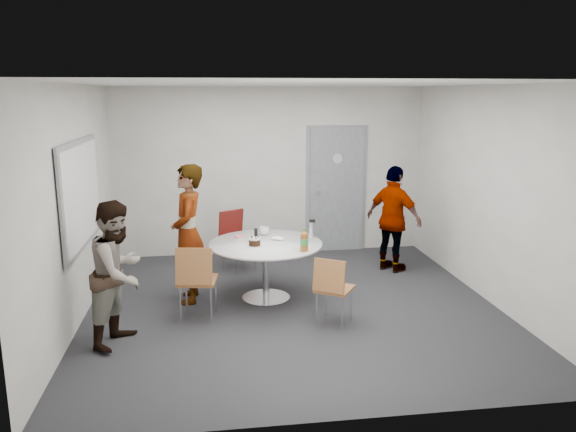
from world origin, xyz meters
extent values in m
plane|color=#232327|center=(0.00, 0.00, 0.00)|extent=(5.00, 5.00, 0.00)
plane|color=silver|center=(0.00, 0.00, 2.70)|extent=(5.00, 5.00, 0.00)
plane|color=#B3B0AA|center=(0.00, 2.50, 1.35)|extent=(5.00, 0.00, 5.00)
plane|color=#B3B0AA|center=(-2.50, 0.00, 1.35)|extent=(0.00, 5.00, 5.00)
plane|color=#B3B0AA|center=(2.50, 0.00, 1.35)|extent=(0.00, 5.00, 5.00)
plane|color=#B3B0AA|center=(0.00, -2.50, 1.35)|extent=(5.00, 0.00, 5.00)
cube|color=slate|center=(1.10, 2.47, 1.02)|extent=(0.90, 0.05, 2.05)
cube|color=gray|center=(1.10, 2.50, 1.02)|extent=(1.02, 0.04, 2.12)
cylinder|color=#B2BFC6|center=(1.10, 2.44, 1.55)|extent=(0.16, 0.01, 0.16)
cylinder|color=silver|center=(0.78, 2.41, 1.02)|extent=(0.04, 0.14, 0.04)
cube|color=gray|center=(-2.46, 0.20, 1.45)|extent=(0.03, 1.90, 1.25)
cube|color=white|center=(-2.44, 0.20, 1.45)|extent=(0.01, 1.78, 1.13)
cylinder|color=white|center=(-0.30, 0.33, 0.73)|extent=(1.43, 1.43, 0.03)
cylinder|color=silver|center=(-0.30, 0.33, 0.37)|extent=(0.09, 0.09, 0.70)
cylinder|color=silver|center=(-0.30, 0.33, 0.01)|extent=(0.61, 0.61, 0.02)
cylinder|color=white|center=(-0.45, 0.20, 0.75)|extent=(0.19, 0.19, 0.01)
cylinder|color=black|center=(-0.45, 0.20, 0.79)|extent=(0.14, 0.14, 0.08)
cylinder|color=white|center=(-0.45, 0.20, 0.84)|extent=(0.15, 0.15, 0.02)
cylinder|color=brown|center=(0.12, -0.12, 0.86)|extent=(0.09, 0.09, 0.22)
cylinder|color=#388C3E|center=(0.12, -0.12, 0.87)|extent=(0.10, 0.10, 0.08)
cone|color=brown|center=(0.12, -0.12, 0.99)|extent=(0.09, 0.09, 0.05)
cylinder|color=#499141|center=(0.12, -0.12, 1.02)|extent=(0.04, 0.04, 0.02)
imported|color=white|center=(-0.28, 0.74, 0.80)|extent=(0.19, 0.19, 0.11)
cylinder|color=black|center=(-0.39, 0.69, 0.80)|extent=(0.05, 0.05, 0.11)
cylinder|color=silver|center=(0.33, 0.50, 0.85)|extent=(0.08, 0.08, 0.21)
cylinder|color=black|center=(0.33, 0.50, 0.98)|extent=(0.08, 0.08, 0.03)
cube|color=#E47972|center=(-0.61, 0.65, 0.76)|extent=(0.14, 0.12, 0.02)
ellipsoid|color=white|center=(-0.13, 0.45, 0.76)|extent=(0.22, 0.22, 0.04)
cube|color=brown|center=(-1.15, -0.18, 0.46)|extent=(0.50, 0.50, 0.04)
cube|color=brown|center=(-1.18, -0.39, 0.70)|extent=(0.42, 0.16, 0.41)
cylinder|color=silver|center=(-0.95, -0.04, 0.23)|extent=(0.02, 0.02, 0.46)
cylinder|color=silver|center=(-1.30, 0.02, 0.23)|extent=(0.02, 0.02, 0.46)
cylinder|color=silver|center=(-1.01, -0.39, 0.23)|extent=(0.02, 0.02, 0.46)
cylinder|color=silver|center=(-1.35, -0.33, 0.23)|extent=(0.02, 0.02, 0.46)
cube|color=brown|center=(0.40, -0.54, 0.41)|extent=(0.53, 0.53, 0.03)
cube|color=brown|center=(0.30, -0.69, 0.62)|extent=(0.35, 0.27, 0.37)
cylinder|color=silver|center=(0.61, -0.50, 0.21)|extent=(0.02, 0.02, 0.41)
cylinder|color=silver|center=(0.35, -0.33, 0.21)|extent=(0.02, 0.02, 0.41)
cylinder|color=silver|center=(0.44, -0.75, 0.21)|extent=(0.02, 0.02, 0.41)
cylinder|color=silver|center=(0.18, -0.59, 0.21)|extent=(0.02, 0.02, 0.41)
cube|color=#601613|center=(-0.58, 1.56, 0.46)|extent=(0.58, 0.58, 0.04)
cube|color=#601613|center=(-0.68, 1.73, 0.69)|extent=(0.40, 0.28, 0.41)
cylinder|color=silver|center=(-0.64, 1.32, 0.23)|extent=(0.02, 0.02, 0.46)
cylinder|color=silver|center=(-0.34, 1.50, 0.23)|extent=(0.02, 0.02, 0.46)
cylinder|color=silver|center=(-0.81, 1.62, 0.23)|extent=(0.02, 0.02, 0.46)
cylinder|color=silver|center=(-0.52, 1.79, 0.23)|extent=(0.02, 0.02, 0.46)
imported|color=#A5C6EA|center=(-1.26, 0.42, 0.87)|extent=(0.42, 0.64, 1.75)
imported|color=white|center=(-1.95, -0.72, 0.77)|extent=(0.83, 0.91, 1.53)
imported|color=black|center=(1.68, 1.24, 0.79)|extent=(0.86, 0.96, 1.57)
camera|label=1|loc=(-0.98, -6.48, 2.60)|focal=35.00mm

